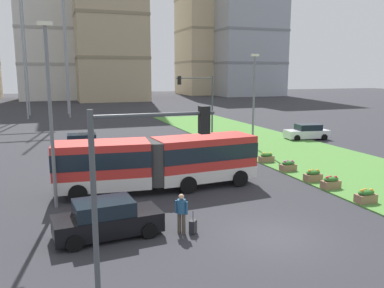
{
  "coord_description": "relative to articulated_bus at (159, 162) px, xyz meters",
  "views": [
    {
      "loc": [
        -8.43,
        -13.5,
        6.75
      ],
      "look_at": [
        0.04,
        10.19,
        2.2
      ],
      "focal_mm": 36.8,
      "sensor_mm": 36.0,
      "label": 1
    }
  ],
  "objects": [
    {
      "name": "ground_plane",
      "position": [
        2.74,
        -8.2,
        -1.65
      ],
      "size": [
        260.0,
        260.0,
        0.0
      ],
      "primitive_type": "plane",
      "color": "#2D2D33"
    },
    {
      "name": "grass_median",
      "position": [
        13.9,
        1.8,
        -1.61
      ],
      "size": [
        10.0,
        70.0,
        0.08
      ],
      "primitive_type": "cube",
      "color": "#4C8438",
      "rests_on": "ground_plane"
    },
    {
      "name": "articulated_bus",
      "position": [
        0.0,
        0.0,
        0.0
      ],
      "size": [
        12.01,
        3.21,
        3.0
      ],
      "color": "red",
      "rests_on": "ground"
    },
    {
      "name": "car_white_van",
      "position": [
        18.94,
        12.0,
        -0.9
      ],
      "size": [
        4.61,
        2.5,
        1.58
      ],
      "color": "silver",
      "rests_on": "ground"
    },
    {
      "name": "car_black_sedan",
      "position": [
        -3.8,
        -5.88,
        -0.9
      ],
      "size": [
        4.53,
        2.31,
        1.58
      ],
      "color": "black",
      "rests_on": "ground"
    },
    {
      "name": "car_grey_wagon",
      "position": [
        -3.3,
        12.96,
        -0.9
      ],
      "size": [
        4.48,
        2.2,
        1.58
      ],
      "color": "slate",
      "rests_on": "ground"
    },
    {
      "name": "pedestrian_crossing",
      "position": [
        -0.77,
        -6.61,
        -0.65
      ],
      "size": [
        0.46,
        0.41,
        1.74
      ],
      "color": "#4C4238",
      "rests_on": "ground"
    },
    {
      "name": "rolling_suitcase",
      "position": [
        -0.32,
        -6.81,
        -1.34
      ],
      "size": [
        0.42,
        0.43,
        0.97
      ],
      "color": "#232328",
      "rests_on": "ground"
    },
    {
      "name": "flower_planter_0",
      "position": [
        9.5,
        -6.2,
        -1.23
      ],
      "size": [
        1.1,
        0.56,
        0.74
      ],
      "color": "#937051",
      "rests_on": "grass_median"
    },
    {
      "name": "flower_planter_1",
      "position": [
        9.5,
        -3.44,
        -1.23
      ],
      "size": [
        1.1,
        0.56,
        0.74
      ],
      "color": "#937051",
      "rests_on": "grass_median"
    },
    {
      "name": "flower_planter_2",
      "position": [
        9.5,
        -1.76,
        -1.23
      ],
      "size": [
        1.1,
        0.56,
        0.74
      ],
      "color": "#937051",
      "rests_on": "grass_median"
    },
    {
      "name": "flower_planter_3",
      "position": [
        9.5,
        1.01,
        -1.23
      ],
      "size": [
        1.1,
        0.56,
        0.74
      ],
      "color": "#937051",
      "rests_on": "grass_median"
    },
    {
      "name": "flower_planter_4",
      "position": [
        9.5,
        3.95,
        -1.23
      ],
      "size": [
        1.1,
        0.56,
        0.74
      ],
      "color": "#937051",
      "rests_on": "grass_median"
    },
    {
      "name": "flower_planter_5",
      "position": [
        9.5,
        8.67,
        -1.23
      ],
      "size": [
        1.1,
        0.56,
        0.74
      ],
      "color": "#937051",
      "rests_on": "grass_median"
    },
    {
      "name": "traffic_light_near_left",
      "position": [
        -3.6,
        -11.2,
        2.35
      ],
      "size": [
        3.57,
        0.28,
        5.82
      ],
      "color": "#474C51",
      "rests_on": "ground"
    },
    {
      "name": "traffic_light_far_right",
      "position": [
        7.95,
        13.8,
        2.75
      ],
      "size": [
        3.75,
        0.28,
        6.48
      ],
      "color": "#474C51",
      "rests_on": "ground"
    },
    {
      "name": "streetlight_left",
      "position": [
        -5.76,
        -1.28,
        3.36
      ],
      "size": [
        0.7,
        0.28,
        9.15
      ],
      "color": "slate",
      "rests_on": "ground"
    },
    {
      "name": "streetlight_median",
      "position": [
        11.4,
        9.69,
        2.98
      ],
      "size": [
        0.7,
        0.28,
        8.4
      ],
      "color": "slate",
      "rests_on": "ground"
    },
    {
      "name": "apartment_tower_eastcentre",
      "position": [
        42.37,
        98.23,
        22.79
      ],
      "size": [
        16.84,
        17.45,
        48.86
      ],
      "color": "beige",
      "rests_on": "ground"
    },
    {
      "name": "apartment_tower_east",
      "position": [
        50.8,
        88.53,
        21.61
      ],
      "size": [
        19.67,
        18.6,
        46.48
      ],
      "color": "#9EA3AD",
      "rests_on": "ground"
    },
    {
      "name": "transmission_pylon",
      "position": [
        -6.06,
        44.21,
        15.64
      ],
      "size": [
        9.0,
        6.24,
        31.73
      ],
      "color": "gray",
      "rests_on": "ground"
    }
  ]
}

